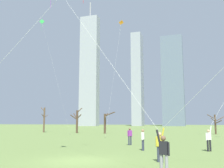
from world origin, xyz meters
TOP-DOWN VIEW (x-y plane):
  - ground_plane at (0.00, 0.00)m, footprint 400.00×400.00m
  - kite_flyer_midfield_right_pink at (5.45, 0.39)m, footprint 8.51×4.34m
  - kite_flyer_midfield_center_purple at (4.09, -2.33)m, footprint 7.95×3.16m
  - bystander_far_off_by_trees at (0.27, 10.70)m, footprint 0.39×0.39m
  - bystander_strolling_midfield at (2.41, 6.35)m, footprint 0.22×0.51m
  - distant_kite_high_overhead_orange at (-4.69, 24.01)m, footprint 2.03×3.21m
  - distant_kite_drifting_right_green at (-20.44, 26.93)m, footprint 6.06×2.34m
  - bare_tree_right_of_center at (-10.28, 33.49)m, footprint 2.23×1.86m
  - bare_tree_leftmost at (9.65, 36.76)m, footprint 3.07×2.67m
  - bare_tree_center at (-16.55, 33.81)m, footprint 2.31×1.85m
  - bare_tree_left_of_center at (-24.96, 34.97)m, footprint 1.54×2.31m
  - skyline_mid_tower_right at (-5.42, 130.81)m, footprint 11.91×5.09m
  - skyline_squat_block at (-26.02, 134.21)m, footprint 5.82×8.99m
  - skyline_tall_tower at (-51.13, 120.44)m, footprint 10.50×5.33m

SIDE VIEW (x-z plane):
  - ground_plane at x=0.00m, z-range 0.00..0.00m
  - bystander_far_off_by_trees at x=0.27m, z-range 0.09..1.71m
  - bystander_strolling_midfield at x=2.41m, z-range 0.09..1.71m
  - kite_flyer_midfield_right_pink at x=5.45m, z-range -2.78..6.65m
  - bare_tree_leftmost at x=9.65m, z-range 0.20..3.79m
  - bare_tree_right_of_center at x=-10.28m, z-range 0.14..4.30m
  - kite_flyer_midfield_center_purple at x=4.09m, z-range -3.54..8.28m
  - bare_tree_center at x=-16.55m, z-range 0.00..5.09m
  - bare_tree_left_of_center at x=-24.96m, z-range 0.17..5.56m
  - distant_kite_high_overhead_orange at x=-4.69m, z-range 6.35..24.84m
  - distant_kite_drifting_right_green at x=-20.44m, z-range 8.42..30.21m
  - skyline_mid_tower_right at x=-5.42m, z-range 0.00..50.47m
  - skyline_squat_block at x=-26.02m, z-range 0.00..55.06m
  - skyline_tall_tower at x=-51.13m, z-range -4.64..68.46m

